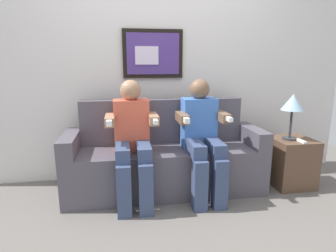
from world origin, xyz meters
TOP-DOWN VIEW (x-y plane):
  - ground_plane at (0.00, 0.00)m, footprint 5.62×5.62m
  - back_wall_assembly at (-0.00, 0.76)m, footprint 4.32×0.10m
  - couch at (0.00, 0.33)m, footprint 1.92×0.58m
  - person_on_left at (-0.32, 0.16)m, footprint 0.46×0.56m
  - person_on_right at (0.32, 0.16)m, footprint 0.46×0.56m
  - side_table_right at (1.31, 0.22)m, footprint 0.40×0.40m
  - table_lamp at (1.26, 0.21)m, footprint 0.22×0.22m
  - spare_remote_on_table at (1.32, 0.10)m, footprint 0.04×0.13m

SIDE VIEW (x-z plane):
  - ground_plane at x=0.00m, z-range 0.00..0.00m
  - side_table_right at x=1.31m, z-range 0.00..0.50m
  - couch at x=0.00m, z-range -0.14..0.76m
  - spare_remote_on_table at x=1.32m, z-range 0.50..0.52m
  - person_on_left at x=-0.32m, z-range 0.05..1.16m
  - person_on_right at x=0.32m, z-range 0.05..1.16m
  - table_lamp at x=1.26m, z-range 0.63..1.09m
  - back_wall_assembly at x=0.00m, z-range 0.00..2.60m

